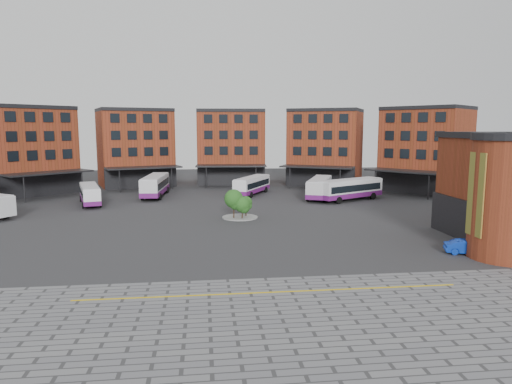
{
  "coord_description": "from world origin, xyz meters",
  "views": [
    {
      "loc": [
        -2.41,
        -43.14,
        11.01
      ],
      "look_at": [
        3.32,
        6.21,
        4.0
      ],
      "focal_mm": 32.0,
      "sensor_mm": 36.0,
      "label": 1
    }
  ],
  "objects": [
    {
      "name": "ground",
      "position": [
        0.0,
        0.0,
        0.0
      ],
      "size": [
        160.0,
        160.0,
        0.0
      ],
      "primitive_type": "plane",
      "color": "#28282B",
      "rests_on": "ground"
    },
    {
      "name": "bus_e",
      "position": [
        15.7,
        26.29,
        1.72
      ],
      "size": [
        6.67,
        11.4,
        3.17
      ],
      "rotation": [
        0.0,
        0.0,
        -0.39
      ],
      "color": "silver",
      "rests_on": "ground"
    },
    {
      "name": "tree_island",
      "position": [
        1.85,
        11.47,
        1.9
      ],
      "size": [
        4.4,
        4.4,
        3.62
      ],
      "color": "gray",
      "rests_on": "ground"
    },
    {
      "name": "main_building",
      "position": [
        -4.77,
        38.25,
        7.23
      ],
      "size": [
        94.14,
        42.48,
        14.6
      ],
      "color": "maroon",
      "rests_on": "ground"
    },
    {
      "name": "blue_car",
      "position": [
        20.54,
        -6.64,
        0.63
      ],
      "size": [
        4.06,
        2.48,
        1.26
      ],
      "primitive_type": "imported",
      "rotation": [
        0.0,
        0.0,
        1.25
      ],
      "color": "#0D34B3",
      "rests_on": "ground"
    },
    {
      "name": "bus_c",
      "position": [
        -10.16,
        31.12,
        1.83
      ],
      "size": [
        3.66,
        12.17,
        3.38
      ],
      "rotation": [
        0.0,
        0.0,
        -0.07
      ],
      "color": "silver",
      "rests_on": "ground"
    },
    {
      "name": "bus_b",
      "position": [
        -18.78,
        24.4,
        1.52
      ],
      "size": [
        5.11,
        10.23,
        2.81
      ],
      "rotation": [
        0.0,
        0.0,
        0.3
      ],
      "color": "white",
      "rests_on": "ground"
    },
    {
      "name": "paving_zone",
      "position": [
        2.0,
        -22.0,
        0.01
      ],
      "size": [
        50.0,
        22.0,
        0.02
      ],
      "primitive_type": "cube",
      "color": "slate",
      "rests_on": "ground"
    },
    {
      "name": "bus_f",
      "position": [
        19.81,
        23.51,
        1.77
      ],
      "size": [
        11.47,
        7.9,
        3.27
      ],
      "rotation": [
        0.0,
        0.0,
        -1.07
      ],
      "color": "silver",
      "rests_on": "ground"
    },
    {
      "name": "yellow_line",
      "position": [
        2.0,
        -14.0,
        0.03
      ],
      "size": [
        26.0,
        0.15,
        0.02
      ],
      "primitive_type": "cube",
      "color": "gold",
      "rests_on": "paving_zone"
    },
    {
      "name": "bus_d",
      "position": [
        5.58,
        31.35,
        1.61
      ],
      "size": [
        7.13,
        10.43,
        2.97
      ],
      "rotation": [
        0.0,
        0.0,
        -0.49
      ],
      "color": "white",
      "rests_on": "ground"
    }
  ]
}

